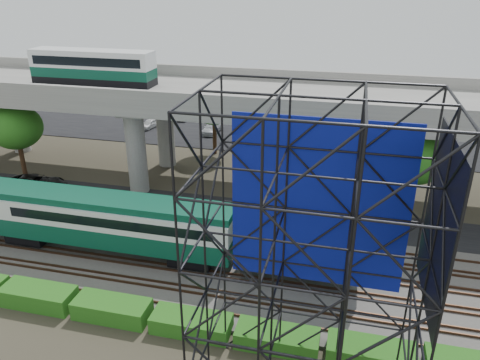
# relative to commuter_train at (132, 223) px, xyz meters

# --- Properties ---
(ground) EXTENTS (140.00, 140.00, 0.00)m
(ground) POSITION_rel_commuter_train_xyz_m (5.47, -2.00, -2.88)
(ground) COLOR #474233
(ground) RESTS_ON ground
(ballast_bed) EXTENTS (90.00, 12.00, 0.20)m
(ballast_bed) POSITION_rel_commuter_train_xyz_m (5.47, 0.00, -2.78)
(ballast_bed) COLOR slate
(ballast_bed) RESTS_ON ground
(service_road) EXTENTS (90.00, 5.00, 0.08)m
(service_road) POSITION_rel_commuter_train_xyz_m (5.47, 8.50, -2.84)
(service_road) COLOR black
(service_road) RESTS_ON ground
(parking_lot) EXTENTS (90.00, 18.00, 0.08)m
(parking_lot) POSITION_rel_commuter_train_xyz_m (5.47, 32.00, -2.84)
(parking_lot) COLOR black
(parking_lot) RESTS_ON ground
(harbor_water) EXTENTS (140.00, 40.00, 0.03)m
(harbor_water) POSITION_rel_commuter_train_xyz_m (5.47, 54.00, -2.87)
(harbor_water) COLOR #475F75
(harbor_water) RESTS_ON ground
(rail_tracks) EXTENTS (90.00, 9.52, 0.16)m
(rail_tracks) POSITION_rel_commuter_train_xyz_m (5.47, -0.00, -2.60)
(rail_tracks) COLOR #472D1E
(rail_tracks) RESTS_ON ballast_bed
(commuter_train) EXTENTS (29.30, 3.06, 4.30)m
(commuter_train) POSITION_rel_commuter_train_xyz_m (0.00, 0.00, 0.00)
(commuter_train) COLOR black
(commuter_train) RESTS_ON rail_tracks
(overpass) EXTENTS (80.00, 12.00, 12.40)m
(overpass) POSITION_rel_commuter_train_xyz_m (4.34, 14.00, 5.33)
(overpass) COLOR #9E9B93
(overpass) RESTS_ON ground
(scaffold_tower) EXTENTS (9.36, 6.36, 15.00)m
(scaffold_tower) POSITION_rel_commuter_train_xyz_m (13.22, -9.98, 4.59)
(scaffold_tower) COLOR black
(scaffold_tower) RESTS_ON ground
(hedge_strip) EXTENTS (34.60, 1.80, 1.20)m
(hedge_strip) POSITION_rel_commuter_train_xyz_m (6.47, -6.30, -2.32)
(hedge_strip) COLOR #1E6116
(hedge_strip) RESTS_ON ground
(trees) EXTENTS (40.94, 16.94, 7.69)m
(trees) POSITION_rel_commuter_train_xyz_m (0.80, 14.17, 2.69)
(trees) COLOR #382314
(trees) RESTS_ON ground
(suv) EXTENTS (5.94, 3.51, 1.55)m
(suv) POSITION_rel_commuter_train_xyz_m (-13.98, 8.07, -2.03)
(suv) COLOR black
(suv) RESTS_ON service_road
(parked_cars) EXTENTS (34.57, 9.36, 1.29)m
(parked_cars) POSITION_rel_commuter_train_xyz_m (4.49, 31.34, -2.20)
(parked_cars) COLOR silver
(parked_cars) RESTS_ON parking_lot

